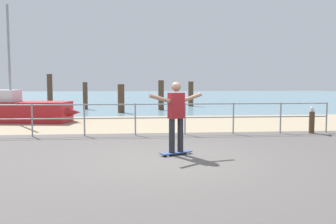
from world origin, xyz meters
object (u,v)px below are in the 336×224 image
skateboard (176,153)px  seagull (312,110)px  sailboat (21,110)px  skateboarder (176,113)px  bollard_short (312,123)px

skateboard → seagull: size_ratio=1.87×
seagull → sailboat: bearing=158.0°
skateboarder → bollard_short: (4.95, 3.11, -0.65)m
skateboarder → skateboard: bearing=76.0°
skateboard → bollard_short: (4.95, 3.11, 0.30)m
seagull → skateboard: bearing=-147.9°
skateboarder → seagull: 5.83m
bollard_short → seagull: 0.45m
sailboat → skateboard: 9.47m
bollard_short → skateboard: bearing=-147.8°
sailboat → seagull: (10.77, -4.35, 0.30)m
sailboat → seagull: bearing=-22.0°
skateboard → bollard_short: 5.85m
bollard_short → sailboat: bearing=158.1°
sailboat → skateboarder: bearing=-51.9°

